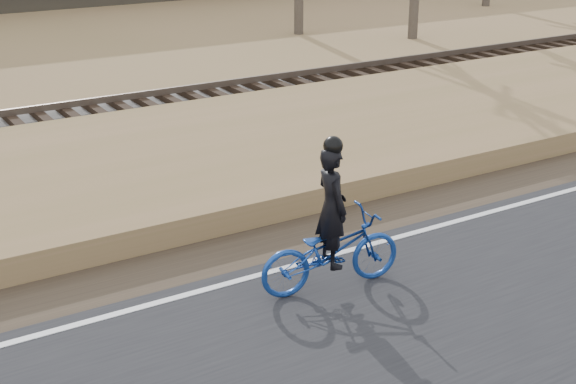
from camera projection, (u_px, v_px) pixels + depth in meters
ground at (392, 249)px, 12.36m from camera, size 120.00×120.00×0.00m
road at (513, 317)px, 10.36m from camera, size 120.00×6.00×0.06m
edge_line at (384, 241)px, 12.50m from camera, size 120.00×0.12×0.01m
shoulder at (347, 222)px, 13.31m from camera, size 120.00×1.60×0.04m
embankment at (258, 161)px, 15.63m from camera, size 120.00×5.00×0.44m
ballast at (178, 116)px, 18.66m from camera, size 120.00×3.00×0.45m
railroad at (178, 104)px, 18.55m from camera, size 120.00×2.40×0.29m
cyclist at (331, 242)px, 10.83m from camera, size 2.13×0.98×2.17m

